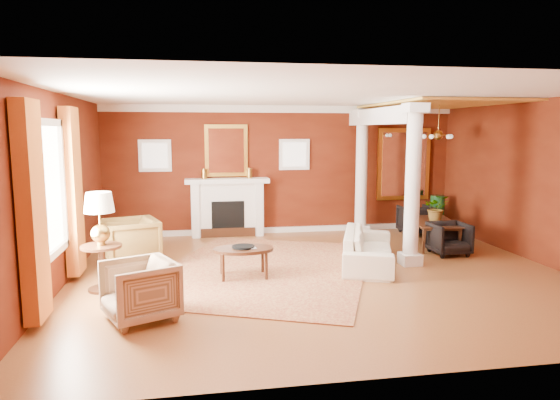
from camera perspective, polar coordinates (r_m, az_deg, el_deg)
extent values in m
plane|color=brown|center=(8.32, 4.62, -8.42)|extent=(8.00, 8.00, 0.00)
cube|color=#5E1F0D|center=(11.44, 0.38, 3.47)|extent=(8.00, 0.04, 2.90)
cube|color=#5E1F0D|center=(4.76, 15.24, -3.10)|extent=(8.00, 0.04, 2.90)
cube|color=#5E1F0D|center=(8.04, -24.08, 0.89)|extent=(0.04, 7.00, 2.90)
cube|color=#5E1F0D|center=(9.82, 27.98, 1.81)|extent=(0.04, 7.00, 2.90)
cube|color=white|center=(8.01, 4.85, 11.92)|extent=(8.00, 7.00, 0.04)
cube|color=white|center=(11.22, -6.03, -1.03)|extent=(1.60, 0.34, 1.20)
cube|color=black|center=(11.07, -5.96, -1.94)|extent=(0.72, 0.03, 0.70)
cube|color=black|center=(11.14, -5.93, -3.71)|extent=(1.20, 0.05, 0.20)
cube|color=white|center=(11.10, -6.06, 2.20)|extent=(1.85, 0.42, 0.10)
cube|color=white|center=(11.17, -9.60, -1.14)|extent=(0.16, 0.40, 1.20)
cube|color=white|center=(11.26, -2.46, -0.97)|extent=(0.16, 0.40, 1.20)
cube|color=gold|center=(11.22, -6.17, 5.64)|extent=(0.95, 0.06, 1.15)
cube|color=white|center=(11.19, -6.15, 5.63)|extent=(0.78, 0.02, 0.98)
cube|color=white|center=(11.25, -14.09, 4.94)|extent=(0.70, 0.06, 0.70)
cube|color=white|center=(11.22, -14.11, 4.93)|extent=(0.54, 0.02, 0.54)
cube|color=white|center=(11.44, 1.64, 5.22)|extent=(0.70, 0.06, 0.70)
cube|color=white|center=(11.40, 1.68, 5.21)|extent=(0.54, 0.02, 0.54)
cube|color=white|center=(7.45, -25.15, 1.10)|extent=(0.03, 1.30, 1.70)
cube|color=white|center=(6.77, -26.42, 0.42)|extent=(0.08, 0.10, 1.90)
cube|color=white|center=(8.11, -23.61, 1.69)|extent=(0.08, 0.10, 1.90)
cube|color=#BE6420|center=(6.49, -26.50, -1.22)|extent=(0.18, 0.55, 2.60)
cube|color=#BE6420|center=(8.40, -22.60, 0.91)|extent=(0.18, 0.55, 2.60)
cube|color=white|center=(9.12, 14.63, -6.54)|extent=(0.34, 0.34, 0.20)
cylinder|color=white|center=(8.89, 14.93, 1.92)|extent=(0.26, 0.26, 2.50)
cube|color=white|center=(8.85, 15.23, 10.12)|extent=(0.36, 0.36, 0.16)
cube|color=white|center=(11.57, 9.14, -3.33)|extent=(0.34, 0.34, 0.20)
cylinder|color=white|center=(11.39, 9.29, 3.34)|extent=(0.26, 0.26, 2.50)
cube|color=white|center=(11.36, 9.44, 9.74)|extent=(0.36, 0.36, 0.16)
cube|color=white|center=(10.32, 11.44, 9.33)|extent=(0.30, 3.20, 0.32)
cube|color=gold|center=(10.66, 17.65, 10.42)|extent=(2.30, 3.40, 0.04)
cube|color=gold|center=(12.24, 13.94, 4.00)|extent=(1.30, 0.06, 1.70)
cube|color=white|center=(12.21, 14.00, 3.99)|extent=(1.10, 0.02, 1.50)
cylinder|color=#AD8636|center=(10.72, 17.70, 8.82)|extent=(0.02, 0.02, 0.65)
sphere|color=#AD8636|center=(10.72, 17.62, 7.08)|extent=(0.20, 0.20, 0.20)
sphere|color=beige|center=(10.85, 18.94, 6.87)|extent=(0.09, 0.09, 0.09)
sphere|color=beige|center=(10.99, 17.38, 6.95)|extent=(0.09, 0.09, 0.09)
sphere|color=beige|center=(10.76, 16.13, 6.99)|extent=(0.09, 0.09, 0.09)
sphere|color=beige|center=(10.47, 16.92, 6.94)|extent=(0.09, 0.09, 0.09)
sphere|color=beige|center=(10.52, 18.70, 6.87)|extent=(0.09, 0.09, 0.09)
cube|color=white|center=(11.38, 0.42, 10.35)|extent=(8.00, 0.08, 0.16)
cube|color=white|center=(11.60, 0.41, -3.41)|extent=(8.00, 0.08, 0.12)
cube|color=maroon|center=(8.54, -1.67, -7.90)|extent=(4.74, 5.34, 0.02)
imported|color=#EFE0C9|center=(8.88, 10.08, -4.77)|extent=(1.27, 2.16, 0.81)
imported|color=black|center=(9.05, -16.77, -4.40)|extent=(1.07, 1.11, 0.92)
imported|color=tan|center=(6.50, -15.75, -9.61)|extent=(1.02, 1.04, 0.83)
cylinder|color=black|center=(8.00, -4.20, -5.66)|extent=(0.96, 0.96, 0.05)
cylinder|color=black|center=(7.83, -6.52, -7.85)|extent=(0.05, 0.05, 0.43)
cylinder|color=black|center=(7.89, -1.58, -7.67)|extent=(0.05, 0.05, 0.43)
cylinder|color=black|center=(8.24, -6.68, -7.05)|extent=(0.05, 0.05, 0.43)
cylinder|color=black|center=(8.30, -1.99, -6.89)|extent=(0.05, 0.05, 0.43)
imported|color=black|center=(7.93, -3.99, -4.76)|extent=(0.16, 0.04, 0.22)
cylinder|color=black|center=(7.92, -19.54, -9.56)|extent=(0.43, 0.43, 0.04)
cylinder|color=black|center=(7.84, -19.64, -7.38)|extent=(0.10, 0.10, 0.66)
cylinder|color=black|center=(7.76, -19.76, -5.02)|extent=(0.58, 0.58, 0.04)
sphere|color=#AD8636|center=(7.72, -19.83, -3.61)|extent=(0.27, 0.27, 0.27)
cylinder|color=#AD8636|center=(7.68, -19.89, -2.19)|extent=(0.03, 0.03, 0.29)
cone|color=beige|center=(7.65, -19.99, -0.25)|extent=(0.43, 0.43, 0.29)
imported|color=black|center=(10.64, 17.24, -2.87)|extent=(0.82, 1.55, 0.82)
imported|color=black|center=(10.00, 18.76, -4.02)|extent=(0.67, 0.63, 0.68)
imported|color=black|center=(11.78, 15.35, -2.03)|extent=(0.72, 0.68, 0.72)
sphere|color=#123B18|center=(12.13, 17.45, -2.73)|extent=(0.37, 0.37, 0.37)
cylinder|color=#123B18|center=(12.08, 17.50, -1.52)|extent=(0.33, 0.33, 0.87)
imported|color=#26591E|center=(10.57, 17.51, 0.45)|extent=(0.63, 0.67, 0.42)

